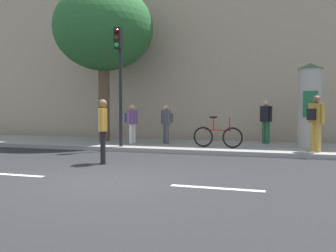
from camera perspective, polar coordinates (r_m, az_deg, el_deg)
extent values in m
plane|color=#232326|center=(8.11, -9.74, -8.15)|extent=(80.00, 80.00, 0.00)
cube|color=gray|center=(14.60, 3.23, -3.03)|extent=(36.00, 4.00, 0.15)
cube|color=silver|center=(9.46, -22.79, -6.75)|extent=(1.80, 0.16, 0.01)
cube|color=silver|center=(7.32, 7.34, -9.27)|extent=(1.80, 0.16, 0.01)
cube|color=tan|center=(19.79, 7.11, 13.93)|extent=(36.00, 5.00, 10.79)
cylinder|color=black|center=(13.70, -7.15, 4.14)|extent=(0.12, 0.12, 3.46)
cube|color=black|center=(13.76, -7.53, 12.96)|extent=(0.24, 0.24, 0.75)
sphere|color=#390605|center=(13.69, -7.78, 14.01)|extent=(0.16, 0.16, 0.16)
sphere|color=#3C2906|center=(13.64, -7.77, 13.02)|extent=(0.16, 0.16, 0.16)
sphere|color=green|center=(13.60, -7.76, 12.03)|extent=(0.16, 0.16, 0.16)
cylinder|color=#9E9B93|center=(14.22, 20.59, 2.53)|extent=(0.81, 0.81, 2.76)
cone|color=#334C33|center=(14.30, 20.69, 8.48)|extent=(0.89, 0.89, 0.20)
cube|color=#1E5938|center=(13.81, 20.67, 3.11)|extent=(0.48, 0.02, 0.90)
cylinder|color=brown|center=(16.18, -9.61, 3.01)|extent=(0.46, 0.46, 2.96)
ellipsoid|color=#28602D|center=(16.53, -9.70, 14.34)|extent=(4.17, 4.17, 3.54)
cylinder|color=black|center=(10.63, -9.78, -3.16)|extent=(0.14, 0.14, 0.89)
cylinder|color=black|center=(10.42, -9.78, -3.28)|extent=(0.14, 0.14, 0.89)
cube|color=#B78C33|center=(10.48, -9.81, 0.93)|extent=(0.41, 0.48, 0.63)
cylinder|color=#B78C33|center=(10.73, -9.81, 0.97)|extent=(0.09, 0.09, 0.60)
cylinder|color=#B78C33|center=(10.22, -9.82, 0.89)|extent=(0.09, 0.09, 0.60)
sphere|color=brown|center=(10.47, -9.83, 3.33)|extent=(0.24, 0.24, 0.24)
cylinder|color=#1E5938|center=(15.14, 14.81, -1.00)|extent=(0.14, 0.14, 0.86)
cylinder|color=#1E5938|center=(15.27, 14.23, -0.96)|extent=(0.14, 0.14, 0.86)
cube|color=black|center=(15.17, 14.55, 1.78)|extent=(0.47, 0.43, 0.61)
cylinder|color=black|center=(15.02, 15.26, 1.76)|extent=(0.09, 0.09, 0.58)
cylinder|color=black|center=(15.34, 13.85, 1.79)|extent=(0.09, 0.09, 0.58)
sphere|color=tan|center=(15.17, 14.57, 3.36)|extent=(0.23, 0.23, 0.23)
cylinder|color=#B78C33|center=(12.90, 21.09, -1.61)|extent=(0.14, 0.14, 0.90)
cylinder|color=#B78C33|center=(12.71, 21.77, -1.68)|extent=(0.14, 0.14, 0.90)
cube|color=#B78C33|center=(12.77, 21.48, 1.78)|extent=(0.48, 0.53, 0.64)
cylinder|color=#B78C33|center=(13.00, 20.69, 1.81)|extent=(0.09, 0.09, 0.60)
cylinder|color=#B78C33|center=(12.55, 22.30, 1.76)|extent=(0.09, 0.09, 0.60)
sphere|color=brown|center=(12.77, 21.51, 3.75)|extent=(0.24, 0.24, 0.24)
cube|color=black|center=(12.66, 20.84, 1.65)|extent=(0.29, 0.32, 0.36)
cylinder|color=silver|center=(14.74, -5.62, -1.19)|extent=(0.14, 0.14, 0.77)
cylinder|color=silver|center=(14.94, -5.18, -1.14)|extent=(0.14, 0.14, 0.77)
cube|color=#724C84|center=(14.81, -5.41, 1.36)|extent=(0.29, 0.48, 0.54)
cylinder|color=#724C84|center=(14.58, -5.94, 1.34)|extent=(0.09, 0.09, 0.52)
cylinder|color=#724C84|center=(15.05, -4.89, 1.38)|extent=(0.09, 0.09, 0.52)
sphere|color=tan|center=(14.81, -5.41, 2.81)|extent=(0.21, 0.21, 0.21)
cube|color=navy|center=(14.90, -6.01, 1.26)|extent=(0.19, 0.30, 0.36)
cylinder|color=#4C4C51|center=(14.68, -0.15, -1.21)|extent=(0.14, 0.14, 0.76)
cylinder|color=#4C4C51|center=(14.92, -0.48, -1.15)|extent=(0.14, 0.14, 0.76)
cube|color=#4C4C51|center=(14.77, -0.32, 1.34)|extent=(0.50, 0.54, 0.54)
cylinder|color=#4C4C51|center=(14.49, 0.07, 1.32)|extent=(0.09, 0.09, 0.51)
cylinder|color=#4C4C51|center=(15.05, -0.70, 1.36)|extent=(0.09, 0.09, 0.51)
sphere|color=tan|center=(14.77, -0.32, 2.79)|extent=(0.21, 0.21, 0.21)
cube|color=#4C4C51|center=(14.83, 0.33, 1.24)|extent=(0.30, 0.32, 0.36)
torus|color=black|center=(13.51, 5.33, -1.64)|extent=(0.72, 0.10, 0.72)
torus|color=black|center=(13.25, 9.70, -1.75)|extent=(0.72, 0.10, 0.72)
cylinder|color=maroon|center=(13.36, 7.50, -0.62)|extent=(0.95, 0.10, 0.04)
cylinder|color=maroon|center=(13.38, 6.85, 0.24)|extent=(0.04, 0.04, 0.45)
cylinder|color=maroon|center=(13.25, 9.27, 0.21)|extent=(0.04, 0.04, 0.50)
cube|color=black|center=(13.38, 6.86, 1.31)|extent=(0.25, 0.11, 0.06)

